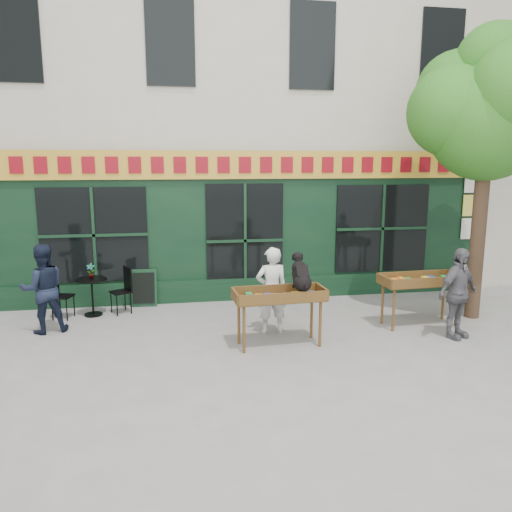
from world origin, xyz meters
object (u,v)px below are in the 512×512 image
(book_cart_right, at_px, (421,283))
(man_left, at_px, (43,289))
(woman, at_px, (272,290))
(dog, at_px, (301,271))
(man_right, at_px, (458,293))
(book_cart_center, at_px, (279,298))
(bistro_table, at_px, (92,289))

(book_cart_right, relative_size, man_left, 0.94)
(woman, height_order, book_cart_right, woman)
(dog, relative_size, man_left, 0.37)
(woman, relative_size, man_right, 0.98)
(man_left, bearing_deg, dog, 144.09)
(woman, bearing_deg, book_cart_right, 175.95)
(book_cart_center, height_order, man_left, man_left)
(book_cart_center, relative_size, book_cart_right, 1.00)
(man_right, bearing_deg, dog, 154.86)
(book_cart_center, distance_m, bistro_table, 4.06)
(woman, relative_size, bistro_table, 2.08)
(book_cart_center, bearing_deg, man_left, 158.30)
(book_cart_center, distance_m, man_right, 3.15)
(book_cart_right, bearing_deg, bistro_table, 161.85)
(dog, xyz_separation_m, man_right, (2.80, -0.10, -0.49))
(book_cart_center, relative_size, man_right, 0.95)
(man_right, distance_m, man_left, 7.37)
(woman, distance_m, man_left, 4.12)
(book_cart_right, xyz_separation_m, man_left, (-6.91, 0.77, -0.01))
(woman, bearing_deg, man_right, 162.70)
(dog, bearing_deg, book_cart_right, 11.52)
(woman, relative_size, man_left, 0.97)
(woman, bearing_deg, book_cart_center, 86.92)
(dog, distance_m, man_left, 4.65)
(dog, distance_m, bistro_table, 4.44)
(dog, bearing_deg, bistro_table, 144.92)
(man_right, height_order, bistro_table, man_right)
(man_right, xyz_separation_m, man_left, (-7.21, 1.52, 0.01))
(book_cart_center, distance_m, man_left, 4.28)
(bistro_table, xyz_separation_m, man_left, (-0.70, -0.90, 0.27))
(dog, height_order, book_cart_right, dog)
(book_cart_center, bearing_deg, man_right, -5.78)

